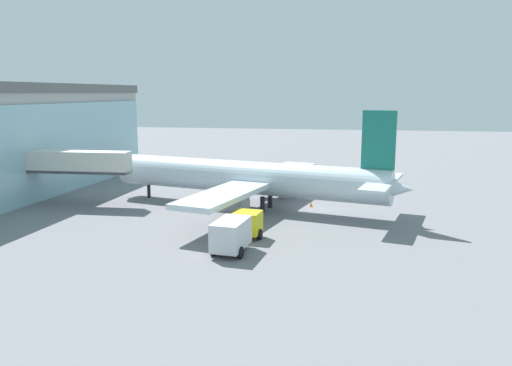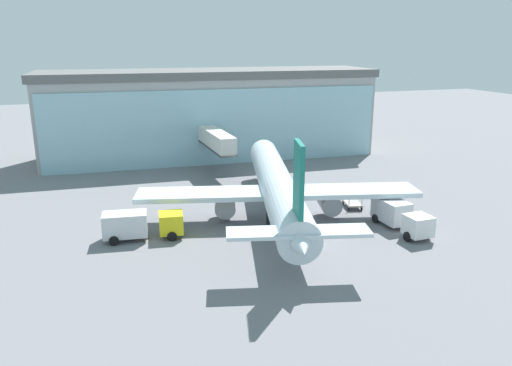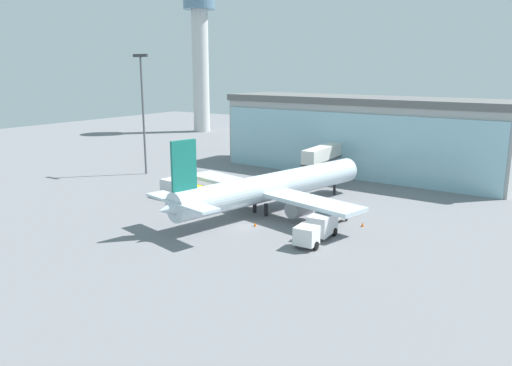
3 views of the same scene
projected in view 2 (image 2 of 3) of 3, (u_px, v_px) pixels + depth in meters
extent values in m
plane|color=slate|center=(304.00, 241.00, 46.23)|extent=(240.00, 240.00, 0.00)
cube|color=#A3A3A3|center=(210.00, 117.00, 79.23)|extent=(51.18, 14.67, 12.36)
cube|color=#96C4D3|center=(218.00, 128.00, 73.42)|extent=(49.67, 2.32, 11.12)
cube|color=#5F5F5F|center=(209.00, 74.00, 77.36)|extent=(52.21, 14.97, 1.20)
cube|color=silver|center=(214.00, 138.00, 69.19)|extent=(2.76, 14.39, 2.40)
cube|color=#3F3F47|center=(214.00, 146.00, 69.48)|extent=(2.80, 14.40, 0.30)
cylinder|color=#4C4C51|center=(205.00, 152.00, 74.86)|extent=(0.70, 0.70, 3.65)
cylinder|color=silver|center=(277.00, 185.00, 52.17)|extent=(10.91, 31.33, 3.53)
cone|color=silver|center=(263.00, 153.00, 67.21)|extent=(4.14, 3.75, 3.53)
cone|color=silver|center=(300.00, 244.00, 37.12)|extent=(4.04, 4.64, 3.17)
cube|color=silver|center=(278.00, 193.00, 50.76)|extent=(28.80, 10.91, 0.50)
cube|color=silver|center=(298.00, 232.00, 37.93)|extent=(11.25, 4.96, 0.30)
cube|color=#197266|center=(299.00, 179.00, 37.29)|extent=(1.11, 3.19, 5.63)
cylinder|color=gray|center=(225.00, 205.00, 51.22)|extent=(2.80, 3.61, 2.10)
cylinder|color=gray|center=(329.00, 202.00, 51.99)|extent=(2.80, 3.61, 2.10)
cylinder|color=black|center=(269.00, 217.00, 50.33)|extent=(0.50, 0.50, 1.60)
cylinder|color=black|center=(289.00, 216.00, 50.48)|extent=(0.50, 0.50, 1.60)
cylinder|color=black|center=(265.00, 177.00, 65.04)|extent=(0.40, 0.40, 1.60)
cube|color=yellow|center=(171.00, 223.00, 46.93)|extent=(2.44, 2.44, 1.90)
cube|color=silver|center=(125.00, 224.00, 46.09)|extent=(4.22, 2.64, 2.20)
cylinder|color=black|center=(171.00, 228.00, 48.23)|extent=(0.93, 0.40, 0.90)
cylinder|color=black|center=(172.00, 236.00, 46.16)|extent=(0.93, 0.40, 0.90)
cylinder|color=black|center=(116.00, 232.00, 47.24)|extent=(0.93, 0.40, 0.90)
cylinder|color=black|center=(114.00, 241.00, 45.16)|extent=(0.93, 0.40, 0.90)
cube|color=silver|center=(418.00, 225.00, 46.24)|extent=(2.30, 2.30, 1.90)
cube|color=silver|center=(391.00, 210.00, 49.97)|extent=(2.39, 4.10, 2.20)
cylinder|color=black|center=(427.00, 233.00, 46.87)|extent=(0.34, 0.91, 0.90)
cylinder|color=black|center=(407.00, 237.00, 46.12)|extent=(0.34, 0.91, 0.90)
cylinder|color=black|center=(394.00, 216.00, 51.55)|extent=(0.34, 0.91, 0.90)
cylinder|color=black|center=(375.00, 219.00, 50.80)|extent=(0.34, 0.91, 0.90)
cube|color=#9E998C|center=(352.00, 203.00, 55.45)|extent=(2.16, 3.08, 0.16)
cylinder|color=black|center=(362.00, 208.00, 54.53)|extent=(0.21, 0.46, 0.44)
cylinder|color=#9E998C|center=(362.00, 201.00, 54.31)|extent=(0.08, 0.08, 0.90)
cylinder|color=black|center=(349.00, 209.00, 54.39)|extent=(0.21, 0.46, 0.44)
cylinder|color=#9E998C|center=(349.00, 202.00, 54.17)|extent=(0.08, 0.08, 0.90)
cylinder|color=black|center=(356.00, 202.00, 56.68)|extent=(0.21, 0.46, 0.44)
cylinder|color=#9E998C|center=(356.00, 195.00, 56.45)|extent=(0.08, 0.08, 0.90)
cylinder|color=black|center=(343.00, 203.00, 56.54)|extent=(0.21, 0.46, 0.44)
cylinder|color=#9E998C|center=(344.00, 196.00, 56.31)|extent=(0.08, 0.08, 0.90)
cone|color=orange|center=(319.00, 235.00, 46.99)|extent=(0.36, 0.36, 0.55)
cone|color=orange|center=(379.00, 202.00, 56.51)|extent=(0.36, 0.36, 0.55)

